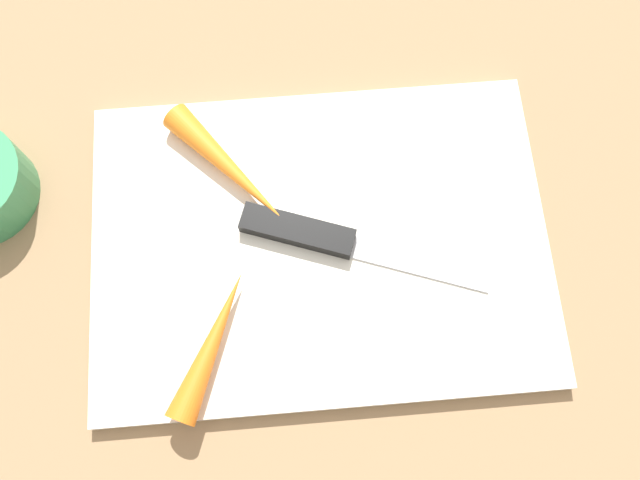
{
  "coord_description": "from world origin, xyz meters",
  "views": [
    {
      "loc": [
        -0.01,
        -0.16,
        0.52
      ],
      "look_at": [
        0.0,
        0.0,
        0.01
      ],
      "focal_mm": 37.6,
      "sensor_mm": 36.0,
      "label": 1
    }
  ],
  "objects_px": {
    "carrot_long": "(229,168)",
    "knife": "(314,235)",
    "cutting_board": "(320,242)",
    "carrot_short": "(212,344)"
  },
  "relations": [
    {
      "from": "carrot_short",
      "to": "knife",
      "type": "bearing_deg",
      "value": -20.56
    },
    {
      "from": "carrot_long",
      "to": "carrot_short",
      "type": "xyz_separation_m",
      "value": [
        -0.02,
        -0.14,
        -0.0
      ]
    },
    {
      "from": "cutting_board",
      "to": "carrot_short",
      "type": "xyz_separation_m",
      "value": [
        -0.09,
        -0.08,
        0.02
      ]
    },
    {
      "from": "knife",
      "to": "carrot_long",
      "type": "height_order",
      "value": "carrot_long"
    },
    {
      "from": "cutting_board",
      "to": "carrot_long",
      "type": "distance_m",
      "value": 0.09
    },
    {
      "from": "carrot_long",
      "to": "knife",
      "type": "bearing_deg",
      "value": 6.27
    },
    {
      "from": "cutting_board",
      "to": "carrot_long",
      "type": "height_order",
      "value": "carrot_long"
    },
    {
      "from": "carrot_long",
      "to": "carrot_short",
      "type": "bearing_deg",
      "value": -47.92
    },
    {
      "from": "carrot_long",
      "to": "carrot_short",
      "type": "distance_m",
      "value": 0.14
    },
    {
      "from": "cutting_board",
      "to": "carrot_long",
      "type": "xyz_separation_m",
      "value": [
        -0.07,
        0.06,
        0.02
      ]
    }
  ]
}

